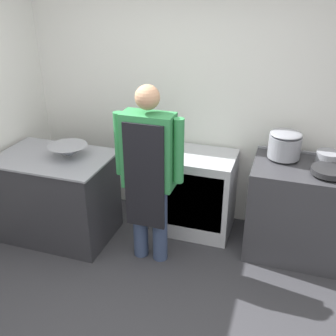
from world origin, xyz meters
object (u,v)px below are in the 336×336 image
(stove, at_px, (298,210))
(stock_pot, at_px, (285,144))
(fridge_unit, at_px, (199,193))
(sauce_pot, at_px, (328,157))
(saute_pan, at_px, (329,171))
(person_cook, at_px, (149,168))
(mixing_bowl, at_px, (68,151))

(stove, xyz_separation_m, stock_pot, (-0.21, 0.12, 0.61))
(fridge_unit, height_order, sauce_pot, sauce_pot)
(stock_pot, height_order, saute_pan, stock_pot)
(fridge_unit, bearing_deg, saute_pan, -9.68)
(person_cook, bearing_deg, sauce_pot, 23.52)
(fridge_unit, height_order, mixing_bowl, mixing_bowl)
(person_cook, height_order, mixing_bowl, person_cook)
(stove, distance_m, fridge_unit, 1.01)
(stock_pot, height_order, sauce_pot, stock_pot)
(stove, bearing_deg, sauce_pot, 33.09)
(sauce_pot, bearing_deg, person_cook, -156.48)
(stock_pot, bearing_deg, stove, -30.08)
(person_cook, xyz_separation_m, stock_pot, (1.11, 0.66, 0.11))
(stove, distance_m, person_cook, 1.51)
(fridge_unit, bearing_deg, mixing_bowl, -157.85)
(stock_pot, bearing_deg, saute_pan, -31.28)
(fridge_unit, distance_m, saute_pan, 1.32)
(stove, height_order, stock_pot, stock_pot)
(stock_pot, distance_m, saute_pan, 0.47)
(stove, bearing_deg, stock_pot, 149.92)
(stove, relative_size, person_cook, 0.56)
(fridge_unit, distance_m, stock_pot, 1.02)
(stove, bearing_deg, fridge_unit, 175.23)
(person_cook, bearing_deg, fridge_unit, 62.68)
(stock_pot, bearing_deg, fridge_unit, -177.30)
(person_cook, height_order, saute_pan, person_cook)
(mixing_bowl, bearing_deg, fridge_unit, 22.15)
(mixing_bowl, height_order, sauce_pot, sauce_pot)
(stock_pot, bearing_deg, person_cook, -149.47)
(person_cook, bearing_deg, stove, 22.04)
(fridge_unit, bearing_deg, sauce_pot, 1.80)
(mixing_bowl, xyz_separation_m, sauce_pot, (2.39, 0.53, 0.04))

